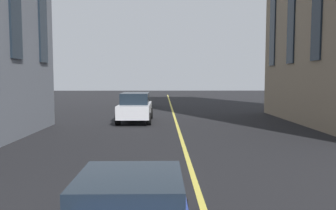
{
  "coord_description": "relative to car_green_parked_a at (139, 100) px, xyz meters",
  "views": [
    {
      "loc": [
        3.6,
        0.88,
        2.82
      ],
      "look_at": [
        16.23,
        0.67,
        1.8
      ],
      "focal_mm": 35.51,
      "sensor_mm": 36.0,
      "label": 1
    }
  ],
  "objects": [
    {
      "name": "car_white_near",
      "position": [
        -11.1,
        -0.51,
        0.27
      ],
      "size": [
        4.7,
        2.14,
        1.88
      ],
      "color": "silver",
      "rests_on": "ground_plane"
    },
    {
      "name": "car_green_parked_a",
      "position": [
        0.0,
        0.0,
        0.0
      ],
      "size": [
        4.4,
        1.95,
        1.37
      ],
      "color": "#1E6038",
      "rests_on": "ground_plane"
    },
    {
      "name": "lane_centre_line",
      "position": [
        -16.13,
        -3.15,
        -0.7
      ],
      "size": [
        80.0,
        0.16,
        0.01
      ],
      "color": "#D8C64C",
      "rests_on": "ground_plane"
    }
  ]
}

